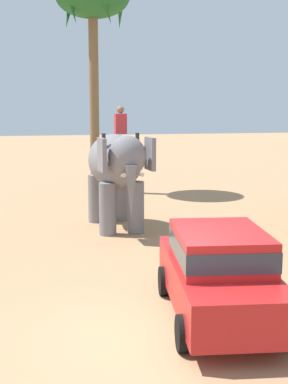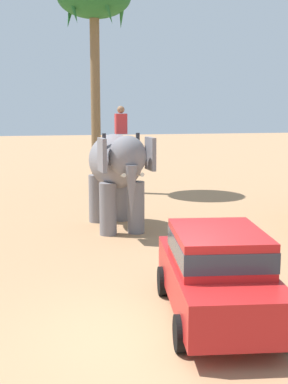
# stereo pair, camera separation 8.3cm
# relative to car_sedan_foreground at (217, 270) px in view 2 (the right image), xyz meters

# --- Properties ---
(ground_plane) EXTENTS (120.00, 120.00, 0.00)m
(ground_plane) POSITION_rel_car_sedan_foreground_xyz_m (-1.19, -0.40, -0.93)
(ground_plane) COLOR tan
(car_sedan_foreground) EXTENTS (2.27, 4.29, 1.70)m
(car_sedan_foreground) POSITION_rel_car_sedan_foreground_xyz_m (0.00, 0.00, 0.00)
(car_sedan_foreground) COLOR red
(car_sedan_foreground) RESTS_ON ground
(elephant_with_mahout) EXTENTS (1.82, 3.93, 3.88)m
(elephant_with_mahout) POSITION_rel_car_sedan_foreground_xyz_m (-0.67, 7.46, 1.06)
(elephant_with_mahout) COLOR slate
(elephant_with_mahout) RESTS_ON ground
(palm_tree_left_of_road) EXTENTS (3.20, 3.20, 9.39)m
(palm_tree_left_of_road) POSITION_rel_car_sedan_foreground_xyz_m (-0.44, 14.84, 7.23)
(palm_tree_left_of_road) COLOR brown
(palm_tree_left_of_road) RESTS_ON ground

